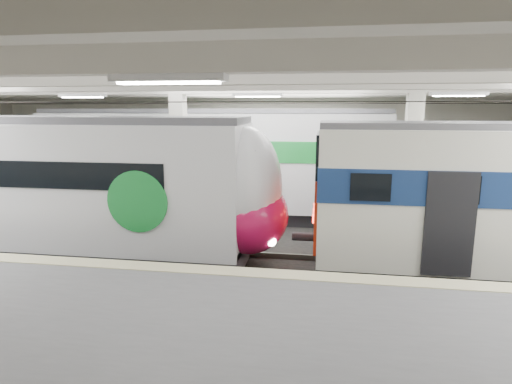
# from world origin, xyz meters

# --- Properties ---
(station_hall) EXTENTS (36.00, 24.00, 5.75)m
(station_hall) POSITION_xyz_m (0.00, -1.74, 3.24)
(station_hall) COLOR black
(station_hall) RESTS_ON ground
(modern_emu) EXTENTS (13.23, 2.73, 4.30)m
(modern_emu) POSITION_xyz_m (-4.88, -0.00, 2.12)
(modern_emu) COLOR silver
(modern_emu) RESTS_ON ground
(far_train) EXTENTS (14.11, 2.95, 4.49)m
(far_train) POSITION_xyz_m (-2.41, 5.50, 2.32)
(far_train) COLOR silver
(far_train) RESTS_ON ground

